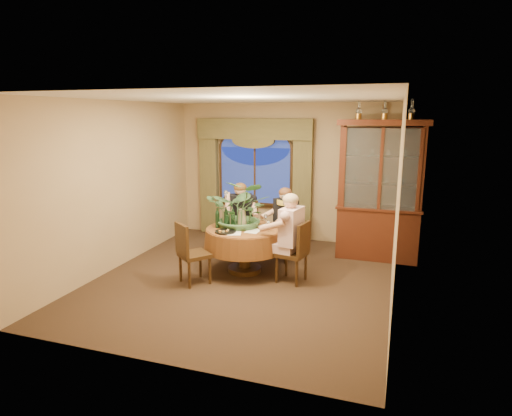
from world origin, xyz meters
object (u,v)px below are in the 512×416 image
(chair_front_left, at_px, (194,253))
(centerpiece_plant, at_px, (242,187))
(wine_bottle_1, at_px, (233,219))
(wine_bottle_4, at_px, (224,215))
(china_cabinet, at_px, (380,191))
(wine_bottle_2, at_px, (226,217))
(wine_bottle_5, at_px, (232,217))
(oil_lamp_center, at_px, (385,109))
(stoneware_vase, at_px, (242,218))
(chair_right, at_px, (292,252))
(wine_bottle_3, at_px, (217,218))
(oil_lamp_left, at_px, (359,109))
(person_back, at_px, (240,219))
(olive_bowl, at_px, (247,227))
(person_scarf, at_px, (286,225))
(chair_back_right, at_px, (286,234))
(person_pink, at_px, (291,238))
(chair_back, at_px, (247,229))
(oil_lamp_right, at_px, (412,109))
(dining_table, at_px, (245,250))
(wine_bottle_0, at_px, (232,214))

(chair_front_left, bearing_deg, centerpiece_plant, 97.29)
(wine_bottle_1, xyz_separation_m, wine_bottle_4, (-0.22, 0.17, 0.00))
(china_cabinet, bearing_deg, wine_bottle_2, -148.94)
(chair_front_left, height_order, wine_bottle_1, wine_bottle_1)
(centerpiece_plant, relative_size, wine_bottle_5, 3.63)
(oil_lamp_center, relative_size, stoneware_vase, 1.19)
(oil_lamp_center, relative_size, chair_right, 0.35)
(wine_bottle_1, bearing_deg, wine_bottle_5, 117.77)
(wine_bottle_3, bearing_deg, centerpiece_plant, 29.49)
(oil_lamp_left, height_order, person_back, oil_lamp_left)
(oil_lamp_left, relative_size, centerpiece_plant, 0.28)
(chair_right, distance_m, olive_bowl, 0.86)
(china_cabinet, height_order, wine_bottle_2, china_cabinet)
(person_scarf, relative_size, wine_bottle_3, 4.05)
(chair_back_right, bearing_deg, wine_bottle_5, 77.42)
(person_pink, bearing_deg, chair_back, 56.83)
(oil_lamp_right, xyz_separation_m, olive_bowl, (-2.44, -1.43, -1.88))
(chair_right, relative_size, wine_bottle_3, 2.91)
(oil_lamp_center, xyz_separation_m, oil_lamp_right, (0.43, 0.00, 0.00))
(oil_lamp_right, xyz_separation_m, chair_right, (-1.64, -1.59, -2.18))
(oil_lamp_right, xyz_separation_m, wine_bottle_1, (-2.65, -1.51, -1.74))
(oil_lamp_left, xyz_separation_m, wine_bottle_2, (-1.93, -1.42, -1.74))
(oil_lamp_right, bearing_deg, chair_right, -135.94)
(person_scarf, bearing_deg, oil_lamp_left, -113.84)
(chair_right, xyz_separation_m, wine_bottle_5, (-1.08, 0.23, 0.44))
(wine_bottle_4, bearing_deg, chair_back_right, 40.12)
(dining_table, xyz_separation_m, person_back, (-0.35, 0.77, 0.31))
(person_back, bearing_deg, chair_back_right, 158.75)
(person_pink, relative_size, wine_bottle_3, 4.26)
(chair_right, relative_size, chair_back_right, 1.00)
(oil_lamp_right, bearing_deg, person_back, -167.10)
(oil_lamp_center, relative_size, wine_bottle_1, 1.03)
(chair_front_left, distance_m, wine_bottle_1, 0.85)
(dining_table, height_order, oil_lamp_center, oil_lamp_center)
(wine_bottle_0, bearing_deg, person_back, 95.84)
(oil_lamp_right, distance_m, wine_bottle_5, 3.51)
(oil_lamp_center, height_order, centerpiece_plant, oil_lamp_center)
(oil_lamp_left, relative_size, person_scarf, 0.25)
(oil_lamp_left, bearing_deg, wine_bottle_3, -143.37)
(chair_right, bearing_deg, olive_bowl, 90.34)
(chair_front_left, distance_m, wine_bottle_3, 0.75)
(chair_right, bearing_deg, oil_lamp_right, -34.17)
(wine_bottle_0, relative_size, wine_bottle_3, 1.00)
(china_cabinet, relative_size, wine_bottle_0, 7.54)
(person_back, bearing_deg, wine_bottle_5, 74.31)
(person_scarf, distance_m, wine_bottle_2, 1.14)
(china_cabinet, bearing_deg, oil_lamp_left, 180.00)
(wine_bottle_0, distance_m, wine_bottle_3, 0.34)
(dining_table, relative_size, wine_bottle_1, 4.07)
(person_back, height_order, olive_bowl, person_back)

